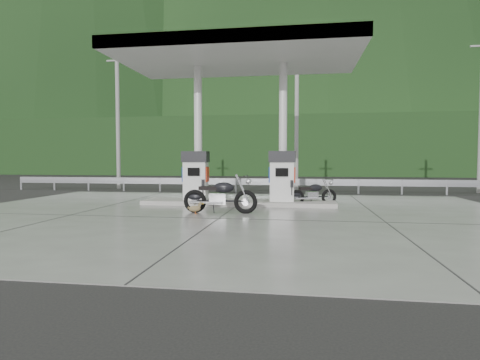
# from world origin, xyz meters

# --- Properties ---
(ground) EXTENTS (160.00, 160.00, 0.00)m
(ground) POSITION_xyz_m (0.00, 0.00, 0.00)
(ground) COLOR black
(ground) RESTS_ON ground
(forecourt_apron) EXTENTS (18.00, 14.00, 0.02)m
(forecourt_apron) POSITION_xyz_m (0.00, 0.00, 0.01)
(forecourt_apron) COLOR slate
(forecourt_apron) RESTS_ON ground
(pump_island) EXTENTS (7.00, 1.40, 0.15)m
(pump_island) POSITION_xyz_m (0.00, 2.50, 0.10)
(pump_island) COLOR gray
(pump_island) RESTS_ON forecourt_apron
(gas_pump_left) EXTENTS (0.95, 0.55, 1.80)m
(gas_pump_left) POSITION_xyz_m (-1.60, 2.50, 1.07)
(gas_pump_left) COLOR silver
(gas_pump_left) RESTS_ON pump_island
(gas_pump_right) EXTENTS (0.95, 0.55, 1.80)m
(gas_pump_right) POSITION_xyz_m (1.60, 2.50, 1.07)
(gas_pump_right) COLOR silver
(gas_pump_right) RESTS_ON pump_island
(canopy_column_left) EXTENTS (0.30, 0.30, 5.00)m
(canopy_column_left) POSITION_xyz_m (-1.60, 2.90, 2.67)
(canopy_column_left) COLOR silver
(canopy_column_left) RESTS_ON pump_island
(canopy_column_right) EXTENTS (0.30, 0.30, 5.00)m
(canopy_column_right) POSITION_xyz_m (1.60, 2.90, 2.67)
(canopy_column_right) COLOR silver
(canopy_column_right) RESTS_ON pump_island
(canopy_roof) EXTENTS (8.50, 5.00, 0.40)m
(canopy_roof) POSITION_xyz_m (0.00, 2.50, 5.37)
(canopy_roof) COLOR silver
(canopy_roof) RESTS_ON canopy_column_left
(guardrail) EXTENTS (26.00, 0.16, 1.42)m
(guardrail) POSITION_xyz_m (0.00, 8.00, 0.71)
(guardrail) COLOR #A2A4A9
(guardrail) RESTS_ON ground
(road) EXTENTS (60.00, 7.00, 0.01)m
(road) POSITION_xyz_m (0.00, 11.50, 0.00)
(road) COLOR black
(road) RESTS_ON ground
(utility_pole_a) EXTENTS (0.22, 0.22, 8.00)m
(utility_pole_a) POSITION_xyz_m (-8.00, 9.50, 4.00)
(utility_pole_a) COLOR gray
(utility_pole_a) RESTS_ON ground
(utility_pole_b) EXTENTS (0.22, 0.22, 8.00)m
(utility_pole_b) POSITION_xyz_m (2.00, 9.50, 4.00)
(utility_pole_b) COLOR gray
(utility_pole_b) RESTS_ON ground
(tree_band) EXTENTS (80.00, 6.00, 6.00)m
(tree_band) POSITION_xyz_m (0.00, 30.00, 3.00)
(tree_band) COLOR black
(tree_band) RESTS_ON ground
(forested_hills) EXTENTS (100.00, 40.00, 140.00)m
(forested_hills) POSITION_xyz_m (0.00, 60.00, 0.00)
(forested_hills) COLOR black
(forested_hills) RESTS_ON ground
(motorcycle_left) EXTENTS (2.16, 0.69, 1.02)m
(motorcycle_left) POSITION_xyz_m (-0.19, 0.15, 0.53)
(motorcycle_left) COLOR black
(motorcycle_left) RESTS_ON forecourt_apron
(motorcycle_right) EXTENTS (1.80, 1.19, 0.82)m
(motorcycle_right) POSITION_xyz_m (2.70, 2.75, 0.43)
(motorcycle_right) COLOR black
(motorcycle_right) RESTS_ON forecourt_apron
(duck) EXTENTS (0.45, 0.26, 0.31)m
(duck) POSITION_xyz_m (-0.90, -0.20, 0.18)
(duck) COLOR brown
(duck) RESTS_ON forecourt_apron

